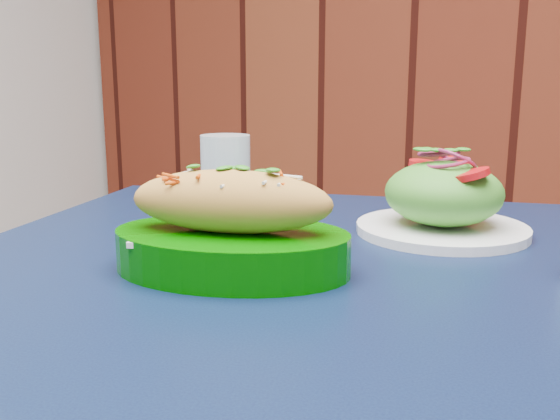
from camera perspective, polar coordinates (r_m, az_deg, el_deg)
The scene contains 4 objects.
cafe_table at distance 0.74m, azimuth 1.22°, elevation -11.02°, with size 0.99×0.99×0.75m.
banh_mi_basket at distance 0.65m, azimuth -4.49°, elevation -1.81°, with size 0.29×0.23×0.12m.
salad_plate at distance 0.83m, azimuth 14.71°, elevation 0.87°, with size 0.22×0.22×0.11m.
water_glass at distance 0.92m, azimuth -4.98°, elevation 3.19°, with size 0.07×0.07×0.12m, color silver.
Camera 1 is at (0.01, 0.55, 0.95)m, focal length 40.00 mm.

